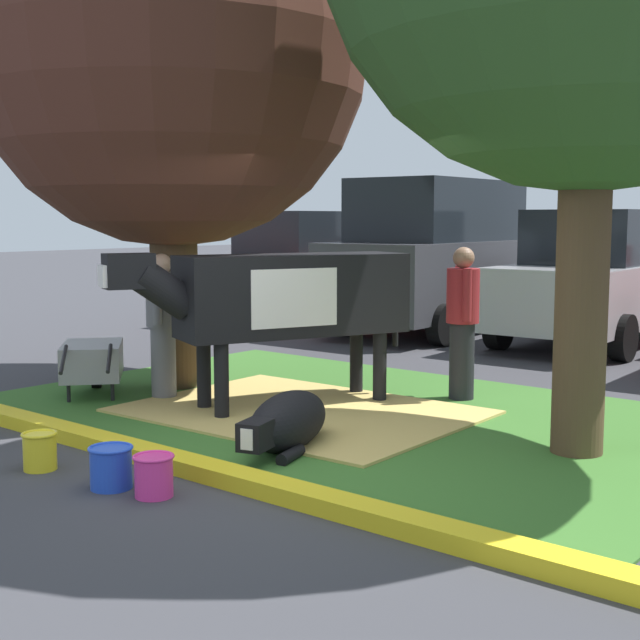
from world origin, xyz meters
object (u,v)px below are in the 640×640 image
at_px(calf_lying, 287,422).
at_px(hatchback_white, 597,279).
at_px(shade_tree_left, 170,48).
at_px(suv_dark_grey, 438,256).
at_px(cow_holstein, 283,297).
at_px(bucket_pink, 154,475).
at_px(sedan_red, 303,267).
at_px(bucket_blue, 111,466).
at_px(person_visitor_near, 463,319).
at_px(person_handler, 163,323).
at_px(wheelbarrow, 92,361).
at_px(bucket_yellow, 40,450).

height_order(calf_lying, hatchback_white, hatchback_white).
height_order(shade_tree_left, suv_dark_grey, shade_tree_left).
bearing_deg(hatchback_white, suv_dark_grey, -174.18).
bearing_deg(cow_holstein, bucket_pink, -65.61).
distance_m(sedan_red, suv_dark_grey, 2.87).
distance_m(cow_holstein, bucket_blue, 3.01).
bearing_deg(bucket_blue, person_visitor_near, 85.35).
height_order(bucket_pink, suv_dark_grey, suv_dark_grey).
height_order(person_handler, wheelbarrow, person_handler).
distance_m(shade_tree_left, person_handler, 2.99).
bearing_deg(hatchback_white, bucket_pink, -85.91).
height_order(shade_tree_left, wheelbarrow, shade_tree_left).
bearing_deg(bucket_yellow, bucket_pink, 6.79).
bearing_deg(calf_lying, cow_holstein, 133.21).
distance_m(bucket_pink, hatchback_white, 9.12).
distance_m(cow_holstein, person_handler, 1.37).
bearing_deg(bucket_pink, bucket_blue, -168.85).
relative_size(person_handler, person_visitor_near, 0.96).
relative_size(shade_tree_left, suv_dark_grey, 1.27).
bearing_deg(calf_lying, hatchback_white, 94.13).
relative_size(bucket_pink, sedan_red, 0.07).
xyz_separation_m(shade_tree_left, person_handler, (0.43, -0.54, -2.91)).
xyz_separation_m(bucket_pink, hatchback_white, (-0.65, 9.06, 0.83)).
distance_m(calf_lying, person_handler, 2.50).
bearing_deg(person_visitor_near, bucket_yellow, -104.89).
bearing_deg(bucket_blue, shade_tree_left, 132.17).
bearing_deg(person_handler, shade_tree_left, 128.82).
relative_size(wheelbarrow, sedan_red, 0.31).
bearing_deg(suv_dark_grey, bucket_yellow, -76.63).
bearing_deg(bucket_pink, cow_holstein, 114.39).
bearing_deg(shade_tree_left, sedan_red, 118.85).
distance_m(shade_tree_left, calf_lying, 4.62).
bearing_deg(shade_tree_left, person_handler, -51.18).
bearing_deg(calf_lying, sedan_red, 130.24).
bearing_deg(calf_lying, suv_dark_grey, 113.59).
xyz_separation_m(bucket_pink, sedan_red, (-6.15, 8.62, 0.83)).
relative_size(shade_tree_left, bucket_pink, 20.24).
relative_size(calf_lying, wheelbarrow, 0.95).
relative_size(cow_holstein, person_visitor_near, 1.86).
bearing_deg(person_visitor_near, suv_dark_grey, 124.96).
height_order(sedan_red, suv_dark_grey, suv_dark_grey).
distance_m(wheelbarrow, hatchback_white, 7.74).
distance_m(wheelbarrow, bucket_pink, 3.61).
xyz_separation_m(person_handler, suv_dark_grey, (-0.85, 6.65, 0.45)).
distance_m(person_visitor_near, bucket_yellow, 4.47).
bearing_deg(bucket_blue, wheelbarrow, 146.45).
bearing_deg(person_handler, bucket_yellow, -60.91).
bearing_deg(hatchback_white, sedan_red, -175.44).
relative_size(person_handler, wheelbarrow, 1.09).
bearing_deg(shade_tree_left, calf_lying, -23.44).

